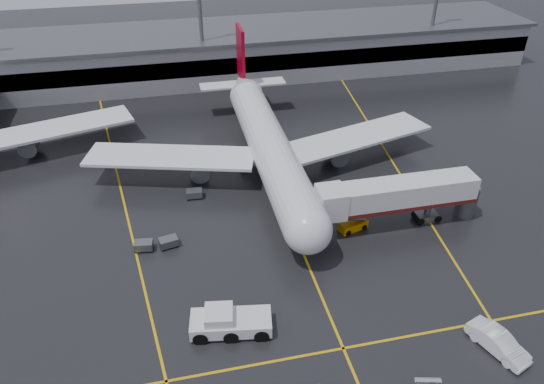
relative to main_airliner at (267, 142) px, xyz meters
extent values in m
plane|color=black|center=(0.00, -9.70, -4.21)|extent=(220.00, 220.00, 0.00)
cube|color=gold|center=(0.00, -9.70, -4.20)|extent=(0.25, 90.00, 0.02)
cube|color=gold|center=(0.00, -31.70, -4.20)|extent=(60.00, 0.25, 0.02)
cube|color=gold|center=(-20.00, 0.30, -4.20)|extent=(9.99, 69.35, 0.02)
cube|color=gold|center=(18.00, 0.30, -4.20)|extent=(7.57, 69.64, 0.02)
cube|color=gray|center=(0.00, 38.30, -0.21)|extent=(120.00, 18.00, 8.00)
cube|color=black|center=(0.00, 29.50, 0.29)|extent=(120.00, 0.40, 3.00)
cube|color=#595B60|center=(0.00, 38.30, 4.09)|extent=(122.00, 19.00, 0.60)
cylinder|color=#595B60|center=(-5.00, 32.30, 8.29)|extent=(0.70, 0.70, 25.00)
cylinder|color=#595B60|center=(40.00, 32.30, 8.29)|extent=(0.70, 0.70, 25.00)
cylinder|color=silver|center=(0.00, -1.70, -0.01)|extent=(5.20, 36.00, 5.20)
sphere|color=silver|center=(0.00, -19.70, -0.01)|extent=(5.20, 5.20, 5.20)
cone|color=silver|center=(0.00, 19.30, 0.59)|extent=(4.94, 8.00, 4.94)
cube|color=maroon|center=(0.00, 20.30, 5.49)|extent=(0.50, 5.50, 8.50)
cube|color=silver|center=(0.00, 19.30, 0.79)|extent=(14.00, 3.00, 0.25)
cube|color=silver|center=(-13.00, 0.30, -0.81)|extent=(22.80, 11.83, 0.40)
cube|color=silver|center=(13.00, 0.30, -0.81)|extent=(22.80, 11.83, 0.40)
cylinder|color=#595B60|center=(-9.50, -0.70, -2.21)|extent=(2.60, 4.50, 2.60)
cylinder|color=#595B60|center=(9.50, -0.70, -2.21)|extent=(2.60, 4.50, 2.60)
cylinder|color=#595B60|center=(0.00, -16.70, -3.21)|extent=(0.56, 0.56, 2.00)
cylinder|color=#595B60|center=(-3.20, 1.30, -3.21)|extent=(0.56, 0.56, 2.00)
cylinder|color=#595B60|center=(3.20, 1.30, -3.21)|extent=(0.56, 0.56, 2.00)
cylinder|color=black|center=(0.00, -16.70, -3.76)|extent=(0.40, 1.10, 1.10)
cylinder|color=black|center=(-3.20, 1.30, -3.66)|extent=(1.00, 1.40, 1.40)
cylinder|color=black|center=(3.20, 1.30, -3.66)|extent=(1.00, 1.40, 1.40)
cube|color=silver|center=(-29.00, 12.30, -0.81)|extent=(22.80, 11.83, 0.40)
cylinder|color=#595B60|center=(-32.50, 11.30, -2.21)|extent=(2.60, 4.50, 2.60)
cube|color=silver|center=(12.00, -15.70, 0.19)|extent=(18.00, 3.20, 3.00)
cube|color=#4E1612|center=(12.00, -15.70, -1.11)|extent=(18.00, 3.30, 0.50)
cube|color=silver|center=(3.80, -15.70, 0.19)|extent=(3.00, 3.40, 3.30)
cylinder|color=#595B60|center=(16.00, -15.70, -2.71)|extent=(0.80, 0.80, 3.00)
cube|color=#595B60|center=(16.00, -15.70, -3.76)|extent=(2.60, 1.60, 0.90)
cylinder|color=#595B60|center=(21.00, -15.70, -2.21)|extent=(2.40, 2.40, 4.00)
cylinder|color=black|center=(14.90, -15.70, -3.76)|extent=(0.90, 1.80, 0.90)
cylinder|color=black|center=(17.10, -15.70, -3.76)|extent=(0.90, 1.80, 0.90)
cube|color=silver|center=(-9.36, -27.44, -3.26)|extent=(7.73, 4.08, 1.26)
cube|color=silver|center=(-10.40, -27.27, -2.21)|extent=(2.89, 2.89, 1.05)
cube|color=black|center=(-10.40, -27.27, -2.21)|extent=(2.60, 2.60, 0.95)
cylinder|color=black|center=(-12.06, -27.00, -3.63)|extent=(1.85, 3.33, 1.37)
cylinder|color=black|center=(-9.36, -27.44, -3.63)|extent=(1.85, 3.33, 1.37)
cylinder|color=black|center=(-6.66, -27.87, -3.63)|extent=(1.85, 3.33, 1.37)
cube|color=#CF7E00|center=(6.82, -15.48, -3.69)|extent=(3.64, 2.28, 1.03)
cube|color=#595B60|center=(6.82, -15.48, -2.71)|extent=(3.37, 1.71, 1.18)
cylinder|color=black|center=(5.73, -15.79, -3.93)|extent=(1.07, 1.72, 0.66)
cylinder|color=black|center=(7.90, -15.17, -3.93)|extent=(1.07, 1.72, 0.66)
imported|color=white|center=(13.13, -34.76, -3.27)|extent=(3.84, 6.03, 1.88)
cube|color=#595B60|center=(-14.30, -14.01, -3.56)|extent=(2.24, 1.71, 0.90)
cylinder|color=black|center=(-14.97, -14.67, -4.03)|extent=(0.40, 0.20, 0.40)
cylinder|color=black|center=(-13.41, -14.32, -4.03)|extent=(0.40, 0.20, 0.40)
cylinder|color=black|center=(-15.19, -13.69, -4.03)|extent=(0.40, 0.20, 0.40)
cylinder|color=black|center=(-13.63, -13.34, -4.03)|extent=(0.40, 0.20, 0.40)
cube|color=#595B60|center=(-17.01, -14.01, -3.56)|extent=(2.15, 1.55, 0.90)
cylinder|color=black|center=(-17.87, -14.40, -4.03)|extent=(0.40, 0.20, 0.40)
cylinder|color=black|center=(-16.28, -14.61, -4.03)|extent=(0.40, 0.20, 0.40)
cylinder|color=black|center=(-17.74, -13.41, -4.03)|extent=(0.40, 0.20, 0.40)
cylinder|color=black|center=(-16.16, -13.62, -4.03)|extent=(0.40, 0.20, 0.40)
cube|color=#595B60|center=(-10.59, -4.90, -3.56)|extent=(2.08, 1.42, 0.90)
cylinder|color=black|center=(-11.42, -5.35, -4.03)|extent=(0.40, 0.20, 0.40)
cylinder|color=black|center=(-9.82, -5.45, -4.03)|extent=(0.40, 0.20, 0.40)
cylinder|color=black|center=(-11.36, -4.36, -4.03)|extent=(0.40, 0.20, 0.40)
cylinder|color=black|center=(-9.76, -4.46, -4.03)|extent=(0.40, 0.20, 0.40)
camera|label=1|loc=(-12.75, -59.63, 32.41)|focal=33.76mm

